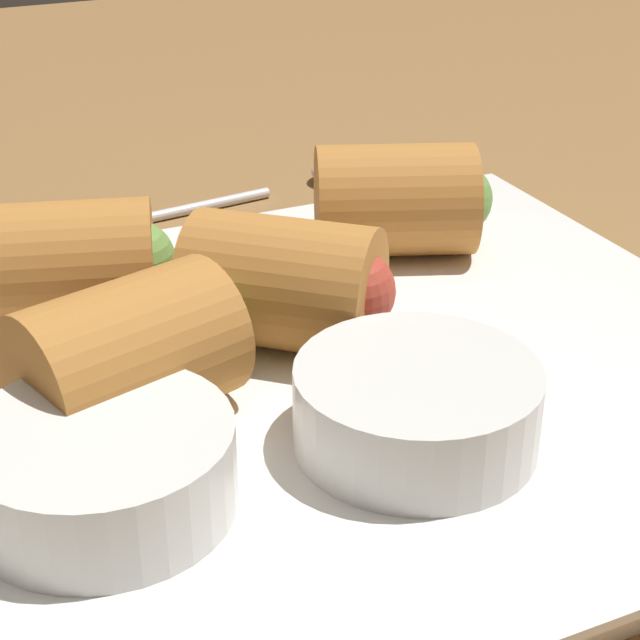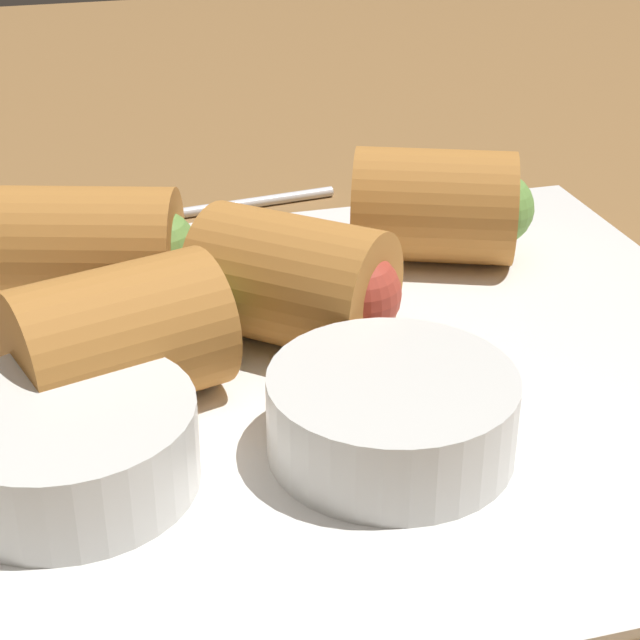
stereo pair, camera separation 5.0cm
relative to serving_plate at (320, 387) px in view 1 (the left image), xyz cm
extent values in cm
cube|color=olive|center=(3.63, -0.64, -1.76)|extent=(180.00, 140.00, 2.00)
cube|color=white|center=(0.00, 0.00, -0.16)|extent=(29.65, 25.98, 1.20)
cube|color=white|center=(0.00, 0.00, 0.59)|extent=(30.84, 27.02, 0.30)
cylinder|color=#B77533|center=(0.38, -2.18, 2.98)|extent=(7.68, 7.52, 4.48)
sphere|color=#B23D2D|center=(-1.48, -0.54, 2.98)|extent=(2.91, 2.91, 2.91)
cylinder|color=#B77533|center=(-6.67, -7.33, 2.98)|extent=(7.49, 6.46, 4.48)
sphere|color=#6B9E47|center=(-8.98, -6.43, 2.98)|extent=(2.91, 2.91, 2.91)
cylinder|color=#B77533|center=(6.78, -6.71, 2.98)|extent=(7.31, 6.10, 4.48)
sphere|color=#6B9E47|center=(4.42, -6.00, 2.98)|extent=(2.91, 2.91, 2.91)
cylinder|color=#B77533|center=(6.53, 0.39, 2.98)|extent=(7.30, 6.07, 4.48)
sphere|color=#56843D|center=(4.15, -0.31, 2.98)|extent=(2.91, 2.91, 2.91)
cylinder|color=silver|center=(-0.73, 5.14, 1.99)|extent=(7.21, 7.21, 2.50)
cylinder|color=#DBBC89|center=(-0.73, 5.14, 3.01)|extent=(5.91, 5.91, 0.45)
cylinder|color=silver|center=(8.35, 4.27, 1.99)|extent=(7.21, 7.21, 2.50)
cylinder|color=#477038|center=(8.35, 4.27, 3.01)|extent=(5.91, 5.91, 0.45)
cylinder|color=silver|center=(-0.77, -18.14, -0.51)|extent=(9.98, 1.68, 0.50)
ellipsoid|color=silver|center=(-10.20, -19.27, -0.14)|extent=(3.86, 3.14, 1.23)
camera|label=1|loc=(12.77, 27.79, 18.65)|focal=60.00mm
camera|label=2|loc=(8.07, 29.50, 18.65)|focal=60.00mm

